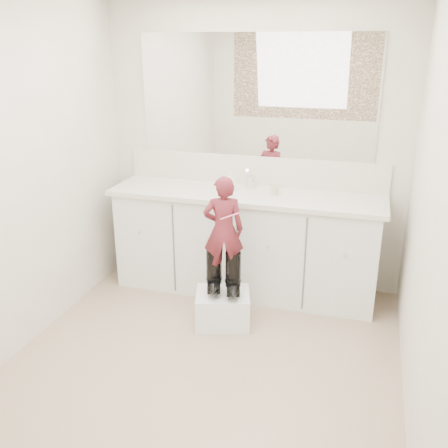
% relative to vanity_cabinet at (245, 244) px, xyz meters
% --- Properties ---
extents(floor, '(3.00, 3.00, 0.00)m').
position_rel_vanity_cabinet_xyz_m(floor, '(0.00, -1.23, -0.42)').
color(floor, '#8A705A').
rests_on(floor, ground).
extents(wall_back, '(2.60, 0.00, 2.60)m').
position_rel_vanity_cabinet_xyz_m(wall_back, '(0.00, 0.27, 0.77)').
color(wall_back, beige).
rests_on(wall_back, floor).
extents(wall_front, '(2.60, 0.00, 2.60)m').
position_rel_vanity_cabinet_xyz_m(wall_front, '(0.00, -2.73, 0.77)').
color(wall_front, beige).
rests_on(wall_front, floor).
extents(wall_left, '(0.00, 3.00, 3.00)m').
position_rel_vanity_cabinet_xyz_m(wall_left, '(-1.30, -1.23, 0.78)').
color(wall_left, beige).
rests_on(wall_left, floor).
extents(wall_right, '(0.00, 3.00, 3.00)m').
position_rel_vanity_cabinet_xyz_m(wall_right, '(1.30, -1.23, 0.78)').
color(wall_right, beige).
rests_on(wall_right, floor).
extents(vanity_cabinet, '(2.20, 0.55, 0.85)m').
position_rel_vanity_cabinet_xyz_m(vanity_cabinet, '(0.00, 0.00, 0.00)').
color(vanity_cabinet, silver).
rests_on(vanity_cabinet, floor).
extents(countertop, '(2.28, 0.58, 0.04)m').
position_rel_vanity_cabinet_xyz_m(countertop, '(0.00, -0.01, 0.45)').
color(countertop, beige).
rests_on(countertop, vanity_cabinet).
extents(backsplash, '(2.28, 0.03, 0.25)m').
position_rel_vanity_cabinet_xyz_m(backsplash, '(0.00, 0.26, 0.59)').
color(backsplash, beige).
rests_on(backsplash, countertop).
extents(mirror, '(2.00, 0.02, 1.00)m').
position_rel_vanity_cabinet_xyz_m(mirror, '(0.00, 0.26, 1.22)').
color(mirror, white).
rests_on(mirror, wall_back).
extents(dot_panel, '(2.00, 0.01, 1.20)m').
position_rel_vanity_cabinet_xyz_m(dot_panel, '(0.00, -2.71, 1.22)').
color(dot_panel, '#472819').
rests_on(dot_panel, wall_front).
extents(faucet, '(0.08, 0.08, 0.10)m').
position_rel_vanity_cabinet_xyz_m(faucet, '(0.00, 0.15, 0.52)').
color(faucet, silver).
rests_on(faucet, countertop).
extents(cup, '(0.11, 0.11, 0.08)m').
position_rel_vanity_cabinet_xyz_m(cup, '(0.23, 0.01, 0.51)').
color(cup, beige).
rests_on(cup, countertop).
extents(soap_bottle, '(0.10, 0.10, 0.17)m').
position_rel_vanity_cabinet_xyz_m(soap_bottle, '(-0.14, -0.00, 0.55)').
color(soap_bottle, white).
rests_on(soap_bottle, countertop).
extents(step_stool, '(0.49, 0.44, 0.26)m').
position_rel_vanity_cabinet_xyz_m(step_stool, '(-0.02, -0.61, -0.30)').
color(step_stool, white).
rests_on(step_stool, floor).
extents(boot_left, '(0.18, 0.25, 0.34)m').
position_rel_vanity_cabinet_xyz_m(boot_left, '(-0.09, -0.59, 0.00)').
color(boot_left, black).
rests_on(boot_left, step_stool).
extents(boot_right, '(0.18, 0.25, 0.34)m').
position_rel_vanity_cabinet_xyz_m(boot_right, '(0.06, -0.59, 0.00)').
color(boot_right, black).
rests_on(boot_right, step_stool).
extents(toddler, '(0.34, 0.27, 0.82)m').
position_rel_vanity_cabinet_xyz_m(toddler, '(-0.02, -0.59, 0.34)').
color(toddler, maroon).
rests_on(toddler, step_stool).
extents(toothbrush, '(0.13, 0.05, 0.06)m').
position_rel_vanity_cabinet_xyz_m(toothbrush, '(0.05, -0.67, 0.48)').
color(toothbrush, '#F35E89').
rests_on(toothbrush, toddler).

